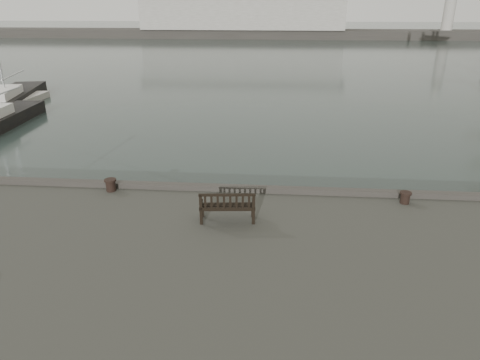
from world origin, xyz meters
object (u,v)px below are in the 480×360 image
object	(u,v)px
bench	(227,212)
bollard_left	(111,185)
yacht_c	(1,123)
bollard_right	(405,198)
yacht_b	(10,101)

from	to	relation	value
bench	bollard_left	xyz separation A→B (m)	(-4.12, 1.80, -0.08)
bench	bollard_left	bearing A→B (deg)	151.04
bench	yacht_c	distance (m)	22.17
bollard_left	bollard_right	size ratio (longest dim) A/B	1.11
bollard_right	yacht_c	distance (m)	25.55
bollard_left	yacht_b	distance (m)	25.04
bench	yacht_b	distance (m)	29.10
bollard_left	bollard_right	bearing A→B (deg)	-0.96
yacht_b	bollard_right	bearing A→B (deg)	-51.85
bollard_left	bollard_right	distance (m)	9.53
bench	yacht_b	bearing A→B (deg)	127.62
bench	bollard_right	distance (m)	5.65
yacht_b	yacht_c	bearing A→B (deg)	-76.58
bench	bollard_left	world-z (taller)	bench
bench	yacht_c	xyz separation A→B (m)	(-16.45, 14.78, -1.60)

